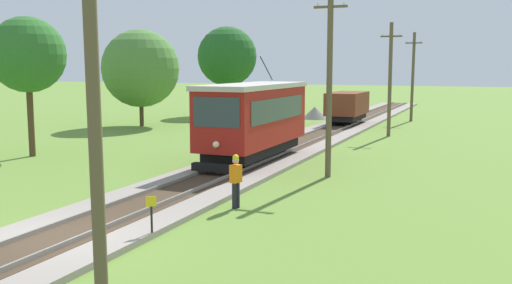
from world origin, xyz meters
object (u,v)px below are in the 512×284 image
object	(u,v)px
red_tram	(254,118)
utility_pole_far	(413,76)
freight_car	(347,106)
tree_left_near	(227,56)
track_worker	(236,179)
utility_pole_mid	(390,79)
utility_pole_foreground	(94,120)
tree_right_near	(140,68)
trackside_signal_marker	(152,215)
gravel_pile	(315,113)
tree_left_far	(27,55)
utility_pole_near_tram	(329,79)

from	to	relation	value
red_tram	utility_pole_far	xyz separation A→B (m)	(4.13, 25.03, 1.64)
freight_car	tree_left_near	size ratio (longest dim) A/B	0.62
track_worker	tree_left_near	world-z (taller)	tree_left_near
freight_car	utility_pole_mid	size ratio (longest dim) A/B	0.70
red_tram	utility_pole_foreground	xyz separation A→B (m)	(4.13, -16.98, 1.53)
track_worker	tree_right_near	world-z (taller)	tree_right_near
trackside_signal_marker	track_worker	bearing A→B (deg)	80.20
freight_car	gravel_pile	size ratio (longest dim) A/B	2.21
tree_left_near	red_tram	bearing A→B (deg)	-62.21
utility_pole_mid	gravel_pile	bearing A→B (deg)	128.13
utility_pole_foreground	track_worker	bearing A→B (deg)	98.90
gravel_pile	tree_left_near	size ratio (longest dim) A/B	0.28
utility_pole_foreground	utility_pole_mid	bearing A→B (deg)	90.00
utility_pole_far	tree_left_far	bearing A→B (deg)	-119.87
utility_pole_mid	tree_left_far	distance (m)	22.14
track_worker	tree_left_far	size ratio (longest dim) A/B	0.25
utility_pole_foreground	trackside_signal_marker	xyz separation A→B (m)	(-2.07, 4.85, -3.05)
trackside_signal_marker	tree_left_far	size ratio (longest dim) A/B	0.17
track_worker	freight_car	bearing A→B (deg)	-67.77
utility_pole_mid	trackside_signal_marker	distance (m)	25.79
utility_pole_near_tram	gravel_pile	world-z (taller)	utility_pole_near_tram
utility_pole_mid	trackside_signal_marker	world-z (taller)	utility_pole_mid
tree_left_far	track_worker	bearing A→B (deg)	-22.61
gravel_pile	red_tram	bearing A→B (deg)	-80.31
red_tram	tree_left_near	bearing A→B (deg)	117.79
red_tram	trackside_signal_marker	bearing A→B (deg)	-80.33
tree_left_far	utility_pole_far	bearing A→B (deg)	60.13
utility_pole_foreground	gravel_pile	world-z (taller)	utility_pole_foreground
tree_right_near	tree_left_far	xyz separation A→B (m)	(3.20, -14.87, 0.72)
utility_pole_mid	track_worker	size ratio (longest dim) A/B	4.18
utility_pole_far	tree_left_far	size ratio (longest dim) A/B	1.05
red_tram	tree_left_near	world-z (taller)	tree_left_near
tree_left_far	utility_pole_near_tram	bearing A→B (deg)	1.44
utility_pole_foreground	tree_left_near	bearing A→B (deg)	112.36
utility_pole_mid	utility_pole_far	world-z (taller)	utility_pole_far
utility_pole_near_tram	utility_pole_far	size ratio (longest dim) A/B	1.07
utility_pole_mid	tree_right_near	xyz separation A→B (m)	(-18.85, -0.73, 0.64)
tree_left_far	utility_pole_foreground	bearing A→B (deg)	-43.31
utility_pole_near_tram	utility_pole_mid	xyz separation A→B (m)	(0.00, 15.21, -0.26)
trackside_signal_marker	tree_left_near	xyz separation A→B (m)	(-15.06, 36.77, 4.89)
tree_left_far	utility_pole_mid	bearing A→B (deg)	44.90
utility_pole_mid	track_worker	world-z (taller)	utility_pole_mid
utility_pole_far	gravel_pile	bearing A→B (deg)	-171.64
utility_pole_far	utility_pole_mid	bearing A→B (deg)	-90.00
tree_left_far	trackside_signal_marker	bearing A→B (deg)	-36.10
red_tram	tree_left_far	distance (m)	12.11
freight_car	utility_pole_near_tram	world-z (taller)	utility_pole_near_tram
tree_right_near	utility_pole_far	bearing A→B (deg)	33.29
utility_pole_near_tram	tree_right_near	bearing A→B (deg)	142.48
red_tram	track_worker	distance (m)	8.70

